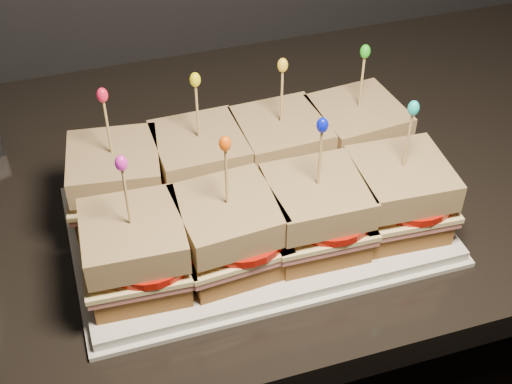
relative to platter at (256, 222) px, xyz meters
name	(u,v)px	position (x,y,z in m)	size (l,w,h in m)	color
granite_slab	(216,185)	(-0.02, 0.11, -0.03)	(2.63, 0.64, 0.04)	black
platter	(256,222)	(0.00, 0.00, 0.00)	(0.41, 0.26, 0.02)	silver
platter_rim	(256,225)	(0.00, 0.00, -0.01)	(0.43, 0.27, 0.01)	silver
sandwich_0_bread_bot	(120,200)	(-0.15, 0.06, 0.02)	(0.10, 0.10, 0.03)	brown
sandwich_0_ham	(118,189)	(-0.15, 0.06, 0.04)	(0.11, 0.10, 0.01)	#B35E59
sandwich_0_cheese	(117,184)	(-0.15, 0.06, 0.05)	(0.11, 0.11, 0.01)	#F6DE93
sandwich_0_tomato	(128,181)	(-0.14, 0.05, 0.05)	(0.10, 0.10, 0.01)	#AC1107
sandwich_0_bread_top	(114,165)	(-0.15, 0.06, 0.08)	(0.10, 0.10, 0.03)	#5B320E
sandwich_0_pick	(108,130)	(-0.15, 0.06, 0.12)	(0.00, 0.00, 0.09)	tan
sandwich_0_frill	(102,95)	(-0.15, 0.06, 0.17)	(0.01, 0.01, 0.02)	red
sandwich_1_bread_bot	(202,184)	(-0.05, 0.06, 0.02)	(0.10, 0.10, 0.03)	brown
sandwich_1_ham	(201,173)	(-0.05, 0.06, 0.04)	(0.11, 0.10, 0.01)	#B35E59
sandwich_1_cheese	(201,168)	(-0.05, 0.06, 0.05)	(0.11, 0.11, 0.01)	#F6DE93
sandwich_1_tomato	(212,164)	(-0.04, 0.05, 0.05)	(0.10, 0.10, 0.01)	#AC1107
sandwich_1_bread_top	(200,148)	(-0.05, 0.06, 0.08)	(0.10, 0.10, 0.03)	#5B320E
sandwich_1_pick	(197,115)	(-0.05, 0.06, 0.12)	(0.00, 0.00, 0.09)	tan
sandwich_1_frill	(195,80)	(-0.05, 0.06, 0.17)	(0.01, 0.01, 0.02)	yellow
sandwich_2_bread_bot	(280,168)	(0.05, 0.06, 0.02)	(0.10, 0.10, 0.03)	brown
sandwich_2_ham	(280,157)	(0.05, 0.06, 0.04)	(0.11, 0.10, 0.01)	#B35E59
sandwich_2_cheese	(280,153)	(0.05, 0.06, 0.05)	(0.11, 0.11, 0.01)	#F6DE93
sandwich_2_tomato	(291,149)	(0.06, 0.05, 0.05)	(0.10, 0.10, 0.01)	#AC1107
sandwich_2_bread_top	(281,133)	(0.05, 0.06, 0.08)	(0.10, 0.10, 0.03)	#5B320E
sandwich_2_pick	(282,100)	(0.05, 0.06, 0.12)	(0.00, 0.00, 0.09)	tan
sandwich_2_frill	(283,65)	(0.05, 0.06, 0.17)	(0.01, 0.01, 0.02)	yellow
sandwich_3_bread_bot	(354,154)	(0.15, 0.06, 0.02)	(0.10, 0.10, 0.03)	brown
sandwich_3_ham	(355,142)	(0.15, 0.06, 0.04)	(0.11, 0.10, 0.01)	#B35E59
sandwich_3_cheese	(355,138)	(0.15, 0.06, 0.05)	(0.11, 0.11, 0.01)	#F6DE93
sandwich_3_tomato	(367,134)	(0.16, 0.05, 0.05)	(0.10, 0.10, 0.01)	#AC1107
sandwich_3_bread_top	(358,119)	(0.15, 0.06, 0.08)	(0.10, 0.10, 0.03)	#5B320E
sandwich_3_pick	(361,86)	(0.15, 0.06, 0.12)	(0.00, 0.00, 0.09)	tan
sandwich_3_frill	(365,51)	(0.15, 0.06, 0.17)	(0.01, 0.01, 0.02)	green
sandwich_4_bread_bot	(138,272)	(-0.15, -0.06, 0.02)	(0.10, 0.10, 0.03)	brown
sandwich_4_ham	(137,260)	(-0.15, -0.06, 0.04)	(0.11, 0.10, 0.01)	#B35E59
sandwich_4_cheese	(136,256)	(-0.15, -0.06, 0.05)	(0.11, 0.11, 0.01)	#F6DE93
sandwich_4_tomato	(148,252)	(-0.14, -0.07, 0.05)	(0.10, 0.10, 0.01)	#AC1107
sandwich_4_bread_top	(133,235)	(-0.15, -0.06, 0.08)	(0.10, 0.10, 0.03)	#5B320E
sandwich_4_pick	(127,200)	(-0.15, -0.06, 0.12)	(0.00, 0.00, 0.09)	tan
sandwich_4_frill	(121,163)	(-0.15, -0.06, 0.17)	(0.01, 0.01, 0.02)	#D120B1
sandwich_5_bread_bot	(229,252)	(-0.05, -0.06, 0.02)	(0.10, 0.10, 0.03)	brown
sandwich_5_ham	(229,240)	(-0.05, -0.06, 0.04)	(0.11, 0.10, 0.01)	#B35E59
sandwich_5_cheese	(228,235)	(-0.05, -0.06, 0.05)	(0.11, 0.11, 0.01)	#F6DE93
sandwich_5_tomato	(241,232)	(-0.04, -0.07, 0.05)	(0.10, 0.10, 0.01)	#AC1107
sandwich_5_bread_top	(228,215)	(-0.05, -0.06, 0.08)	(0.10, 0.10, 0.03)	#5B320E
sandwich_5_pick	(226,180)	(-0.05, -0.06, 0.12)	(0.00, 0.00, 0.09)	tan
sandwich_5_frill	(225,144)	(-0.05, -0.06, 0.17)	(0.01, 0.01, 0.02)	#E94E09
sandwich_6_bread_bot	(314,232)	(0.05, -0.06, 0.02)	(0.10, 0.10, 0.03)	brown
sandwich_6_ham	(315,221)	(0.05, -0.06, 0.04)	(0.11, 0.10, 0.01)	#B35E59
sandwich_6_cheese	(316,216)	(0.05, -0.06, 0.05)	(0.11, 0.11, 0.01)	#F6DE93
sandwich_6_tomato	(328,212)	(0.06, -0.07, 0.05)	(0.10, 0.10, 0.01)	#AC1107
sandwich_6_bread_top	(317,196)	(0.05, -0.06, 0.08)	(0.10, 0.10, 0.03)	#5B320E
sandwich_6_pick	(320,161)	(0.05, -0.06, 0.12)	(0.00, 0.00, 0.09)	tan
sandwich_6_frill	(322,125)	(0.05, -0.06, 0.17)	(0.01, 0.01, 0.02)	#0611D6
sandwich_7_bread_bot	(395,214)	(0.15, -0.06, 0.02)	(0.10, 0.10, 0.03)	brown
sandwich_7_ham	(397,203)	(0.15, -0.06, 0.04)	(0.11, 0.10, 0.01)	#B35E59
sandwich_7_cheese	(398,198)	(0.15, -0.06, 0.05)	(0.11, 0.11, 0.01)	#F6DE93
sandwich_7_tomato	(411,194)	(0.16, -0.07, 0.05)	(0.10, 0.10, 0.01)	#AC1107
sandwich_7_bread_top	(401,178)	(0.15, -0.06, 0.08)	(0.10, 0.10, 0.03)	#5B320E
sandwich_7_pick	(407,144)	(0.15, -0.06, 0.12)	(0.00, 0.00, 0.09)	tan
sandwich_7_frill	(414,108)	(0.15, -0.06, 0.17)	(0.01, 0.01, 0.02)	#15BFB9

